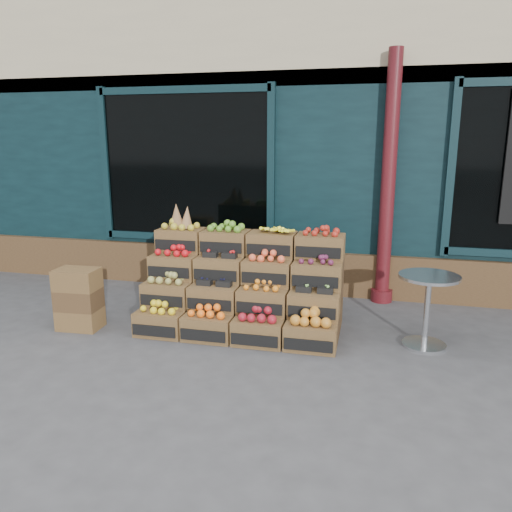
# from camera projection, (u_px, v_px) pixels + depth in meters

# --- Properties ---
(ground) EXTENTS (60.00, 60.00, 0.00)m
(ground) POSITION_uv_depth(u_px,v_px,m) (258.00, 354.00, 5.06)
(ground) COLOR #424245
(ground) RESTS_ON ground
(shop_facade) EXTENTS (12.00, 6.24, 4.80)m
(shop_facade) POSITION_uv_depth(u_px,v_px,m) (324.00, 124.00, 9.33)
(shop_facade) COLOR black
(shop_facade) RESTS_ON ground
(crate_display) EXTENTS (2.22, 1.10, 1.38)m
(crate_display) POSITION_uv_depth(u_px,v_px,m) (243.00, 291.00, 5.72)
(crate_display) COLOR brown
(crate_display) RESTS_ON ground
(spare_crates) EXTENTS (0.49, 0.35, 0.70)m
(spare_crates) POSITION_uv_depth(u_px,v_px,m) (79.00, 299.00, 5.67)
(spare_crates) COLOR brown
(spare_crates) RESTS_ON ground
(bistro_table) EXTENTS (0.62, 0.62, 0.78)m
(bistro_table) POSITION_uv_depth(u_px,v_px,m) (427.00, 302.00, 5.14)
(bistro_table) COLOR #B4B5BB
(bistro_table) RESTS_ON ground
(shopkeeper) EXTENTS (0.87, 0.63, 2.22)m
(shopkeeper) POSITION_uv_depth(u_px,v_px,m) (208.00, 205.00, 7.78)
(shopkeeper) COLOR #154C1B
(shopkeeper) RESTS_ON ground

